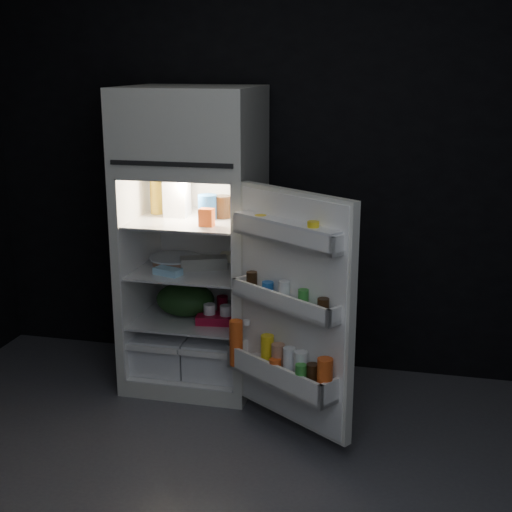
% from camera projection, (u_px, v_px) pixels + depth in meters
% --- Properties ---
extents(wall_back, '(4.00, 0.00, 2.70)m').
position_uv_depth(wall_back, '(295.00, 157.00, 4.36)').
color(wall_back, black).
rests_on(wall_back, ground).
extents(refrigerator, '(0.76, 0.71, 1.78)m').
position_uv_depth(refrigerator, '(195.00, 229.00, 4.23)').
color(refrigerator, silver).
rests_on(refrigerator, ground).
extents(fridge_door, '(0.70, 0.56, 1.22)m').
position_uv_depth(fridge_door, '(291.00, 314.00, 3.59)').
color(fridge_door, silver).
rests_on(fridge_door, ground).
extents(milk_jug, '(0.14, 0.14, 0.24)m').
position_uv_depth(milk_jug, '(177.00, 196.00, 4.20)').
color(milk_jug, white).
rests_on(milk_jug, refrigerator).
extents(mayo_jar, '(0.12, 0.12, 0.14)m').
position_uv_depth(mayo_jar, '(208.00, 207.00, 4.15)').
color(mayo_jar, '#1D539D').
rests_on(mayo_jar, refrigerator).
extents(jam_jar, '(0.12, 0.12, 0.13)m').
position_uv_depth(jam_jar, '(223.00, 207.00, 4.17)').
color(jam_jar, black).
rests_on(jam_jar, refrigerator).
extents(amber_bottle, '(0.11, 0.11, 0.22)m').
position_uv_depth(amber_bottle, '(157.00, 195.00, 4.28)').
color(amber_bottle, gold).
rests_on(amber_bottle, refrigerator).
extents(small_carton, '(0.08, 0.06, 0.10)m').
position_uv_depth(small_carton, '(207.00, 217.00, 3.96)').
color(small_carton, '#DF511A').
rests_on(small_carton, refrigerator).
extents(egg_carton, '(0.29, 0.19, 0.07)m').
position_uv_depth(egg_carton, '(204.00, 263.00, 4.22)').
color(egg_carton, gray).
rests_on(egg_carton, refrigerator).
extents(pie, '(0.29, 0.29, 0.04)m').
position_uv_depth(pie, '(175.00, 261.00, 4.31)').
color(pie, '#AB785A').
rests_on(pie, refrigerator).
extents(flat_package, '(0.18, 0.13, 0.04)m').
position_uv_depth(flat_package, '(168.00, 271.00, 4.10)').
color(flat_package, '#9BD4F0').
rests_on(flat_package, refrigerator).
extents(wrapped_pkg, '(0.12, 0.10, 0.05)m').
position_uv_depth(wrapped_pkg, '(230.00, 257.00, 4.38)').
color(wrapped_pkg, '#EFEAC4').
rests_on(wrapped_pkg, refrigerator).
extents(produce_bag, '(0.45, 0.42, 0.20)m').
position_uv_depth(produce_bag, '(185.00, 299.00, 4.31)').
color(produce_bag, '#193815').
rests_on(produce_bag, refrigerator).
extents(yogurt_tray, '(0.28, 0.17, 0.05)m').
position_uv_depth(yogurt_tray, '(219.00, 319.00, 4.19)').
color(yogurt_tray, maroon).
rests_on(yogurt_tray, refrigerator).
extents(small_can_red, '(0.08, 0.08, 0.09)m').
position_uv_depth(small_can_red, '(222.00, 303.00, 4.40)').
color(small_can_red, maroon).
rests_on(small_can_red, refrigerator).
extents(small_can_silver, '(0.08, 0.08, 0.09)m').
position_uv_depth(small_can_silver, '(240.00, 302.00, 4.42)').
color(small_can_silver, white).
rests_on(small_can_silver, refrigerator).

